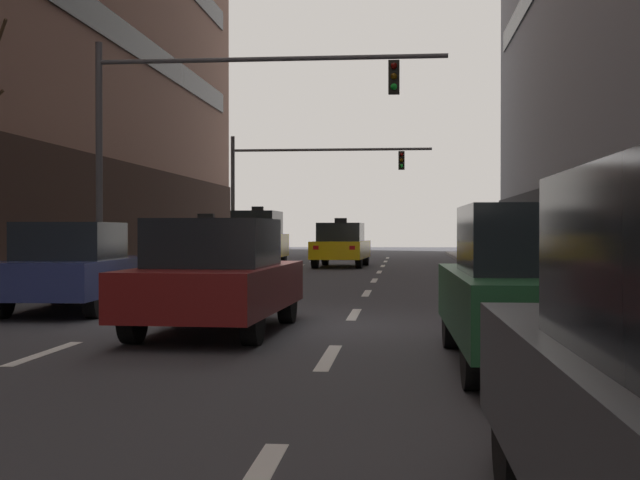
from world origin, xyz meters
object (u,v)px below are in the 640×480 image
(taxi_driving_4, at_px, (207,250))
(car_parked_1, at_px, (542,288))
(car_driving_1, at_px, (73,267))
(traffic_signal_1, at_px, (297,174))
(traffic_signal_0, at_px, (205,114))
(pedestrian_0, at_px, (504,240))
(taxi_driving_2, at_px, (258,238))
(car_driving_3, at_px, (217,277))
(taxi_driving_0, at_px, (341,245))

(taxi_driving_4, height_order, car_parked_1, taxi_driving_4)
(car_driving_1, xyz_separation_m, traffic_signal_1, (0.94, 24.76, 3.24))
(traffic_signal_0, xyz_separation_m, pedestrian_0, (8.48, 7.67, -3.32))
(traffic_signal_0, bearing_deg, taxi_driving_2, 93.63)
(car_driving_3, xyz_separation_m, traffic_signal_1, (-2.30, 27.72, 3.23))
(traffic_signal_0, distance_m, pedestrian_0, 11.91)
(car_driving_3, distance_m, car_parked_1, 4.87)
(traffic_signal_1, distance_m, pedestrian_0, 13.33)
(taxi_driving_2, distance_m, car_driving_3, 23.04)
(taxi_driving_0, bearing_deg, car_driving_1, -100.19)
(taxi_driving_0, height_order, car_driving_3, taxi_driving_0)
(traffic_signal_0, bearing_deg, taxi_driving_4, 101.88)
(car_driving_3, bearing_deg, taxi_driving_2, 98.25)
(car_driving_3, bearing_deg, taxi_driving_0, 89.58)
(car_parked_1, bearing_deg, taxi_driving_0, 99.02)
(car_parked_1, bearing_deg, pedestrian_0, 84.63)
(taxi_driving_0, relative_size, taxi_driving_4, 1.00)
(taxi_driving_2, xyz_separation_m, car_driving_3, (3.31, -22.80, -0.31))
(pedestrian_0, bearing_deg, car_driving_1, -122.07)
(car_driving_1, height_order, taxi_driving_4, taxi_driving_4)
(car_driving_3, height_order, traffic_signal_0, traffic_signal_0)
(taxi_driving_0, relative_size, car_parked_1, 1.02)
(taxi_driving_0, bearing_deg, car_parked_1, -80.98)
(traffic_signal_0, bearing_deg, traffic_signal_1, 89.38)
(taxi_driving_2, bearing_deg, traffic_signal_1, 78.48)
(taxi_driving_0, distance_m, traffic_signal_1, 7.05)
(taxi_driving_4, height_order, traffic_signal_1, traffic_signal_1)
(car_driving_3, relative_size, taxi_driving_4, 0.92)
(taxi_driving_0, bearing_deg, taxi_driving_2, 165.78)
(traffic_signal_0, height_order, pedestrian_0, traffic_signal_0)
(car_parked_1, bearing_deg, car_driving_3, 146.67)
(car_parked_1, relative_size, traffic_signal_0, 0.50)
(taxi_driving_0, distance_m, car_driving_3, 21.92)
(car_driving_3, height_order, car_parked_1, car_parked_1)
(taxi_driving_0, bearing_deg, traffic_signal_0, -102.58)
(pedestrian_0, bearing_deg, taxi_driving_0, 143.93)
(car_driving_1, xyz_separation_m, taxi_driving_2, (-0.06, 19.84, 0.32))
(taxi_driving_2, xyz_separation_m, taxi_driving_4, (0.19, -9.82, -0.25))
(taxi_driving_2, distance_m, taxi_driving_4, 9.82)
(taxi_driving_0, height_order, pedestrian_0, taxi_driving_0)
(taxi_driving_0, xyz_separation_m, taxi_driving_2, (-3.47, 0.88, 0.25))
(car_driving_1, bearing_deg, taxi_driving_4, 89.30)
(car_parked_1, distance_m, traffic_signal_0, 14.73)
(pedestrian_0, bearing_deg, traffic_signal_1, 129.53)
(car_driving_3, relative_size, car_parked_1, 0.95)
(taxi_driving_0, distance_m, car_driving_1, 19.26)
(taxi_driving_4, bearing_deg, taxi_driving_0, 69.82)
(taxi_driving_0, xyz_separation_m, pedestrian_0, (5.82, -4.24, 0.27))
(traffic_signal_1, bearing_deg, car_driving_3, -85.25)
(car_parked_1, xyz_separation_m, traffic_signal_0, (-6.56, 12.68, 3.60))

